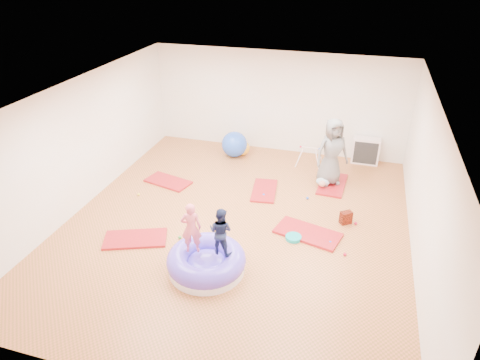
% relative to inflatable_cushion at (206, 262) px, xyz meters
% --- Properties ---
extents(room, '(7.01, 8.01, 2.81)m').
position_rel_inflatable_cushion_xyz_m(room, '(0.09, 1.54, 1.23)').
color(room, '#CB6B44').
rests_on(room, ground).
extents(gym_mat_front_left, '(1.36, 1.01, 0.05)m').
position_rel_inflatable_cushion_xyz_m(gym_mat_front_left, '(-1.68, 0.44, -0.15)').
color(gym_mat_front_left, '#B02F14').
rests_on(gym_mat_front_left, ground).
extents(gym_mat_mid_left, '(1.22, 0.82, 0.05)m').
position_rel_inflatable_cushion_xyz_m(gym_mat_mid_left, '(-2.06, 2.81, -0.15)').
color(gym_mat_mid_left, '#B02F14').
rests_on(gym_mat_mid_left, ground).
extents(gym_mat_center_back, '(0.69, 1.16, 0.05)m').
position_rel_inflatable_cushion_xyz_m(gym_mat_center_back, '(0.34, 3.05, -0.15)').
color(gym_mat_center_back, '#B02F14').
rests_on(gym_mat_center_back, ground).
extents(gym_mat_right, '(1.42, 0.95, 0.05)m').
position_rel_inflatable_cushion_xyz_m(gym_mat_right, '(1.60, 1.60, -0.15)').
color(gym_mat_right, '#B02F14').
rests_on(gym_mat_right, ground).
extents(gym_mat_rear_right, '(0.68, 1.25, 0.05)m').
position_rel_inflatable_cushion_xyz_m(gym_mat_rear_right, '(1.88, 3.82, -0.15)').
color(gym_mat_rear_right, '#B02F14').
rests_on(gym_mat_rear_right, ground).
extents(inflatable_cushion, '(1.42, 1.42, 0.45)m').
position_rel_inflatable_cushion_xyz_m(inflatable_cushion, '(0.00, 0.00, 0.00)').
color(inflatable_cushion, white).
rests_on(inflatable_cushion, ground).
extents(child_pink, '(0.42, 0.34, 0.99)m').
position_rel_inflatable_cushion_xyz_m(child_pink, '(-0.26, 0.01, 0.73)').
color(child_pink, '#F66475').
rests_on(child_pink, inflatable_cushion).
extents(child_navy, '(0.49, 0.41, 0.90)m').
position_rel_inflatable_cushion_xyz_m(child_navy, '(0.24, 0.12, 0.69)').
color(child_navy, '#1B254A').
rests_on(child_navy, inflatable_cushion).
extents(adult_caregiver, '(0.96, 0.86, 1.65)m').
position_rel_inflatable_cushion_xyz_m(adult_caregiver, '(1.78, 3.85, 0.70)').
color(adult_caregiver, slate).
rests_on(adult_caregiver, gym_mat_rear_right).
extents(infant, '(0.33, 0.34, 0.20)m').
position_rel_inflatable_cushion_xyz_m(infant, '(1.65, 3.63, -0.02)').
color(infant, '#A8C0CA').
rests_on(infant, gym_mat_rear_right).
extents(ball_pit_balls, '(5.03, 2.31, 0.06)m').
position_rel_inflatable_cushion_xyz_m(ball_pit_balls, '(0.78, 1.90, -0.14)').
color(ball_pit_balls, blue).
rests_on(ball_pit_balls, ground).
extents(exercise_ball_blue, '(0.71, 0.71, 0.71)m').
position_rel_inflatable_cushion_xyz_m(exercise_ball_blue, '(-0.92, 4.75, 0.18)').
color(exercise_ball_blue, blue).
rests_on(exercise_ball_blue, ground).
extents(exercise_ball_orange, '(0.42, 0.42, 0.42)m').
position_rel_inflatable_cushion_xyz_m(exercise_ball_orange, '(-0.73, 4.88, 0.03)').
color(exercise_ball_orange, gold).
rests_on(exercise_ball_orange, ground).
extents(infant_play_gym, '(0.66, 0.63, 0.51)m').
position_rel_inflatable_cushion_xyz_m(infant_play_gym, '(1.15, 4.79, 0.16)').
color(infant_play_gym, white).
rests_on(infant_play_gym, ground).
extents(cube_shelf, '(0.71, 0.35, 0.71)m').
position_rel_inflatable_cushion_xyz_m(cube_shelf, '(2.58, 5.33, 0.18)').
color(cube_shelf, white).
rests_on(cube_shelf, ground).
extents(balance_disc, '(0.32, 0.32, 0.07)m').
position_rel_inflatable_cushion_xyz_m(balance_disc, '(1.35, 1.35, -0.14)').
color(balance_disc, '#0CA5A7').
rests_on(balance_disc, ground).
extents(backpack, '(0.28, 0.26, 0.28)m').
position_rel_inflatable_cushion_xyz_m(backpack, '(2.30, 2.22, -0.04)').
color(backpack, maroon).
rests_on(backpack, ground).
extents(yellow_toy, '(0.21, 0.21, 0.03)m').
position_rel_inflatable_cushion_xyz_m(yellow_toy, '(-1.98, 0.42, -0.16)').
color(yellow_toy, yellow).
rests_on(yellow_toy, ground).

